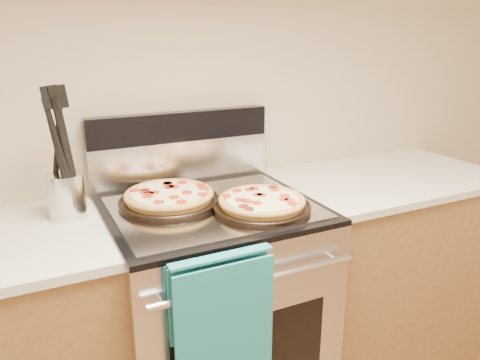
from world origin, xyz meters
name	(u,v)px	position (x,y,z in m)	size (l,w,h in m)	color
wall_back	(175,78)	(0.00, 2.00, 1.35)	(4.00, 4.00, 0.00)	#C7B18F
range_body	(213,316)	(0.00, 1.65, 0.45)	(0.76, 0.68, 0.90)	#B7B7BC
cooktop	(210,208)	(0.00, 1.65, 0.91)	(0.76, 0.68, 0.02)	black
backsplash_lower	(182,162)	(0.00, 1.96, 1.01)	(0.76, 0.06, 0.18)	silver
backsplash_upper	(180,126)	(0.00, 1.96, 1.16)	(0.76, 0.06, 0.12)	black
oven_handle	(258,281)	(0.00, 1.27, 0.80)	(0.03, 0.03, 0.70)	silver
dish_towel	(222,319)	(-0.12, 1.27, 0.70)	(0.32, 0.05, 0.42)	teal
foil_sheet	(213,207)	(0.00, 1.62, 0.92)	(0.70, 0.55, 0.01)	gray
cabinet_right	(378,268)	(0.88, 1.68, 0.44)	(1.00, 0.62, 0.88)	brown
countertop_right	(387,178)	(0.88, 1.68, 0.90)	(1.02, 0.64, 0.03)	beige
pepperoni_pizza_back	(169,197)	(-0.13, 1.72, 0.95)	(0.36, 0.36, 0.05)	#AD7E35
pepperoni_pizza_front	(262,203)	(0.15, 1.52, 0.95)	(0.34, 0.34, 0.05)	#AD7E35
utensil_crock	(66,195)	(-0.48, 1.79, 0.99)	(0.13, 0.13, 0.16)	silver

